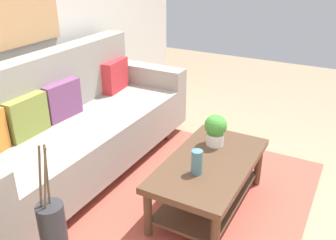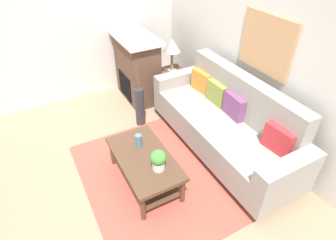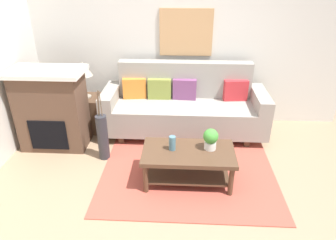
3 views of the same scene
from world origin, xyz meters
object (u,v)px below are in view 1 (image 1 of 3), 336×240
(throw_pillow_crimson, at_px, (115,75))
(framed_painting, at_px, (18,2))
(throw_pillow_plum, at_px, (62,100))
(coffee_table, at_px, (209,174))
(tabletop_vase, at_px, (197,162))
(throw_pillow_olive, at_px, (26,116))
(couch, at_px, (76,129))
(potted_plant_tabletop, at_px, (216,129))

(throw_pillow_crimson, xyz_separation_m, framed_painting, (-0.78, 0.34, 0.79))
(throw_pillow_plum, bearing_deg, coffee_table, -87.48)
(coffee_table, xyz_separation_m, framed_painting, (-0.06, 1.71, 1.16))
(throw_pillow_crimson, relative_size, framed_painting, 0.44)
(throw_pillow_plum, bearing_deg, tabletop_vase, -95.69)
(throw_pillow_olive, bearing_deg, throw_pillow_crimson, 0.00)
(couch, bearing_deg, throw_pillow_plum, 90.00)
(throw_pillow_olive, height_order, coffee_table, throw_pillow_olive)
(throw_pillow_crimson, bearing_deg, coffee_table, -117.75)
(couch, relative_size, throw_pillow_plum, 6.83)
(throw_pillow_plum, xyz_separation_m, throw_pillow_crimson, (0.78, 0.00, 0.00))
(throw_pillow_crimson, xyz_separation_m, potted_plant_tabletop, (-0.47, -1.31, -0.11))
(throw_pillow_olive, distance_m, throw_pillow_plum, 0.39)
(potted_plant_tabletop, bearing_deg, tabletop_vase, -174.47)
(tabletop_vase, height_order, framed_painting, framed_painting)
(throw_pillow_crimson, distance_m, potted_plant_tabletop, 1.39)
(couch, relative_size, throw_pillow_crimson, 6.83)
(throw_pillow_olive, bearing_deg, coffee_table, -71.78)
(throw_pillow_olive, relative_size, coffee_table, 0.33)
(coffee_table, bearing_deg, couch, 92.77)
(throw_pillow_plum, relative_size, throw_pillow_crimson, 1.00)
(throw_pillow_plum, height_order, framed_painting, framed_painting)
(coffee_table, height_order, framed_painting, framed_painting)
(throw_pillow_plum, xyz_separation_m, tabletop_vase, (-0.13, -1.35, -0.16))
(throw_pillow_olive, relative_size, framed_painting, 0.44)
(couch, height_order, throw_pillow_olive, couch)
(tabletop_vase, bearing_deg, throw_pillow_plum, 84.31)
(potted_plant_tabletop, xyz_separation_m, framed_painting, (-0.32, 1.65, 0.90))
(throw_pillow_crimson, xyz_separation_m, coffee_table, (-0.72, -1.37, -0.37))
(tabletop_vase, distance_m, framed_painting, 1.95)
(couch, height_order, potted_plant_tabletop, couch)
(coffee_table, bearing_deg, tabletop_vase, 173.61)
(throw_pillow_olive, bearing_deg, tabletop_vase, -79.24)
(throw_pillow_olive, relative_size, potted_plant_tabletop, 1.37)
(framed_painting, bearing_deg, throw_pillow_plum, -90.00)
(throw_pillow_crimson, bearing_deg, tabletop_vase, -124.18)
(throw_pillow_olive, xyz_separation_m, potted_plant_tabletop, (0.71, -1.31, -0.11))
(couch, xyz_separation_m, throw_pillow_plum, (0.00, 0.12, 0.25))
(tabletop_vase, xyz_separation_m, potted_plant_tabletop, (0.45, 0.04, 0.05))
(throw_pillow_crimson, bearing_deg, throw_pillow_plum, 180.00)
(throw_pillow_olive, xyz_separation_m, framed_painting, (0.39, 0.34, 0.79))
(throw_pillow_olive, xyz_separation_m, tabletop_vase, (0.26, -1.35, -0.16))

